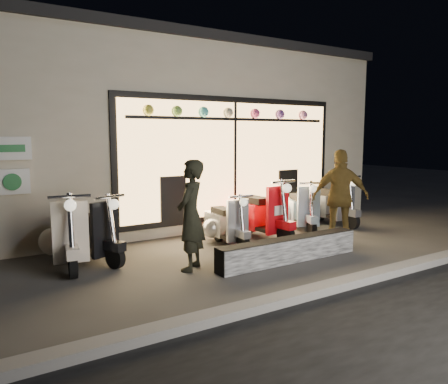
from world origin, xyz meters
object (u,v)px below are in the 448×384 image
Objects in this scene: scooter_silver at (224,223)px; scooter_red at (256,214)px; woman at (340,197)px; man at (191,215)px; graffiti_barrier at (289,250)px.

scooter_red reaches higher than scooter_silver.
woman reaches higher than scooter_red.
man is at bearing 33.22° from woman.
woman is (1.63, 0.42, 0.70)m from graffiti_barrier.
scooter_silver is 0.75× the size of woman.
man is (-2.16, -1.24, 0.38)m from scooter_red.
graffiti_barrier is 1.65× the size of scooter_red.
graffiti_barrier is 2.00× the size of scooter_silver.
scooter_red is at bearing 166.11° from man.
scooter_silver is at bearing 98.06° from graffiti_barrier.
scooter_silver reaches higher than graffiti_barrier.
graffiti_barrier is 1.65m from scooter_silver.
man is 0.94× the size of woman.
scooter_silver is at bearing -177.38° from scooter_red.
woman reaches higher than man.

